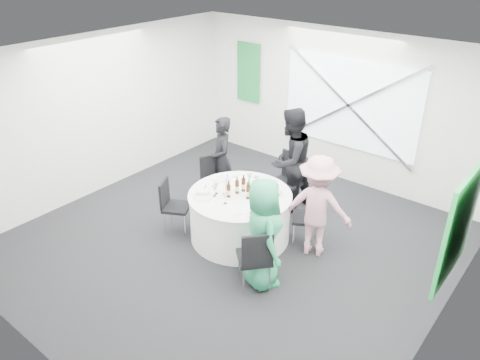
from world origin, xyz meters
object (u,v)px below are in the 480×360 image
Objects in this scene: chair_back at (288,177)px; person_man_back_left at (222,160)px; chair_front_left at (172,202)px; chair_front_right at (256,256)px; person_woman_pink at (317,206)px; person_woman_green at (263,234)px; banquet_table at (240,216)px; chair_back_left at (213,177)px; green_water_bottle at (249,190)px; clear_water_bottle at (228,184)px; chair_back_right at (312,213)px; person_man_back at (290,160)px.

person_man_back_left is (-1.07, -0.47, 0.17)m from chair_back.
chair_front_right is at bearing -127.73° from chair_front_left.
person_woman_pink reaches higher than chair_front_right.
chair_front_left is at bearing 31.52° from person_woman_green.
banquet_table is 1.09m from chair_front_left.
chair_front_right is 0.30m from person_woman_green.
green_water_bottle reaches higher than chair_back_left.
person_woman_green reaches higher than chair_back.
banquet_table is 5.82× the size of clear_water_bottle.
person_man_back_left is 5.30× the size of green_water_bottle.
person_woman_pink reaches higher than banquet_table.
chair_front_left is 1.88m from person_woman_green.
chair_back_right is at bearing -56.07° from person_woman_green.
person_man_back_left is 1.09m from clear_water_bottle.
person_man_back is 1.19m from green_water_bottle.
person_woman_pink reaches higher than chair_back.
chair_front_right is 0.52× the size of person_man_back.
chair_back_right is 0.50× the size of person_man_back.
chair_back_right is 2.17m from chair_front_left.
person_man_back is 1.15× the size of person_woman_green.
chair_back_left is at bearing 152.59° from banquet_table.
chair_back_right is at bearing -64.56° from person_woman_pink.
chair_back_right is at bearing 33.47° from green_water_bottle.
chair_back_left is 0.33m from person_man_back_left.
chair_front_right is at bearing -2.65° from person_man_back_left.
chair_front_right is at bearing 62.55° from person_woman_pink.
person_woman_green reaches higher than chair_back_right.
banquet_table is 5.42× the size of green_water_bottle.
chair_back_left is at bearing -23.70° from person_woman_pink.
chair_front_right is at bearing 26.12° from person_man_back.
chair_front_right is (-0.00, -1.38, 0.02)m from chair_back_right.
chair_front_left is 0.56× the size of person_woman_pink.
person_woman_green is 1.02m from green_water_bottle.
person_woman_pink is at bearing 20.87° from green_water_bottle.
person_woman_green is at bearing -35.56° from banquet_table.
banquet_table is at bearing -0.00° from person_woman_pink.
chair_back is 1.22m from green_water_bottle.
clear_water_bottle is (-1.32, -0.41, 0.09)m from person_woman_pink.
person_woman_pink is at bearing 54.37° from person_man_back.
person_woman_green reaches higher than green_water_bottle.
chair_front_right is at bearing -30.84° from chair_back_right.
chair_front_left is at bearing -145.70° from clear_water_bottle.
clear_water_bottle is at bearing -2.71° from person_woman_pink.
chair_back_right is at bearing -34.50° from chair_back.
person_man_back is 2.04m from person_woman_green.
clear_water_bottle reaches higher than banquet_table.
chair_back is 1.07× the size of chair_front_right.
person_woman_green is (0.90, -0.64, 0.39)m from banquet_table.
chair_front_left is at bearing -148.18° from chair_back_left.
person_woman_green reaches higher than chair_back_left.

